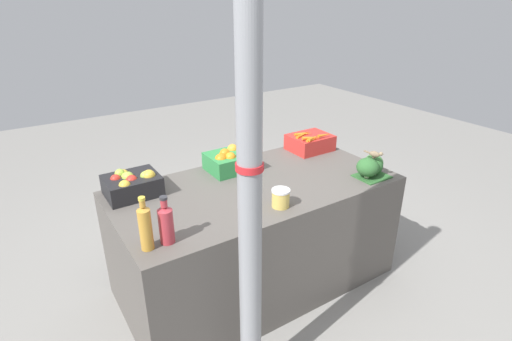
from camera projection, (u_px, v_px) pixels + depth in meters
ground_plane at (256, 280)px, 2.92m from camera, size 10.00×10.00×0.00m
market_table at (256, 235)px, 2.76m from camera, size 1.84×0.93×0.77m
support_pole at (250, 191)px, 1.68m from camera, size 0.12×0.12×2.30m
apple_crate at (132, 184)px, 2.44m from camera, size 0.32×0.26×0.16m
orange_crate at (231, 161)px, 2.79m from camera, size 0.32×0.26×0.16m
carrot_crate at (310, 142)px, 3.15m from camera, size 0.32×0.26×0.16m
broccoli_pile at (371, 166)px, 2.69m from camera, size 0.24×0.19×0.15m
juice_bottle_amber at (145, 227)px, 1.90m from camera, size 0.06×0.06×0.28m
juice_bottle_ruby at (166, 223)px, 1.96m from camera, size 0.07×0.07×0.26m
pickle_jar at (281, 198)px, 2.31m from camera, size 0.11×0.11×0.11m
sparrow_bird at (375, 154)px, 2.62m from camera, size 0.06×0.13×0.05m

